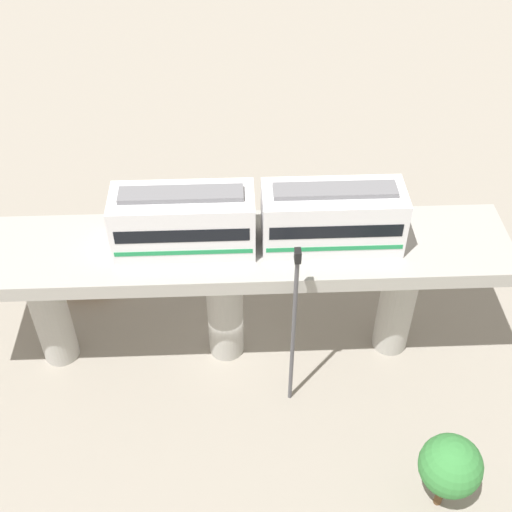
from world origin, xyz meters
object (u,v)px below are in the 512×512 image
parked_car_white (295,218)px  signal_post (294,324)px  parked_car_orange (79,274)px  tree_near_viaduct (450,466)px  train (258,219)px  parked_car_red (160,216)px

parked_car_white → signal_post: 14.67m
parked_car_white → signal_post: size_ratio=0.43×
parked_car_orange → tree_near_viaduct: bearing=59.2°
train → tree_near_viaduct: (9.47, 7.82, -6.11)m
train → parked_car_red: bearing=-150.9°
train → signal_post: bearing=24.1°
train → parked_car_white: (-10.34, 2.93, -8.50)m
tree_near_viaduct → parked_car_white: bearing=-166.1°
parked_car_orange → tree_near_viaduct: (14.97, 18.49, 2.39)m
signal_post → parked_car_red: bearing=-152.1°
parked_car_orange → tree_near_viaduct: tree_near_viaduct is taller
parked_car_red → tree_near_viaduct: tree_near_viaduct is taller
parked_car_orange → parked_car_white: 14.43m
tree_near_viaduct → signal_post: bearing=-133.9°
train → tree_near_viaduct: size_ratio=2.98×
train → parked_car_red: 15.09m
parked_car_orange → parked_car_red: bearing=147.7°
parked_car_red → tree_near_viaduct: bearing=28.8°
parked_car_red → tree_near_viaduct: (20.36, 13.88, 2.39)m
signal_post → tree_near_viaduct: bearing=46.1°
train → parked_car_red: (-10.89, -6.06, -8.50)m
train → parked_car_orange: (-5.50, -10.66, -8.50)m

